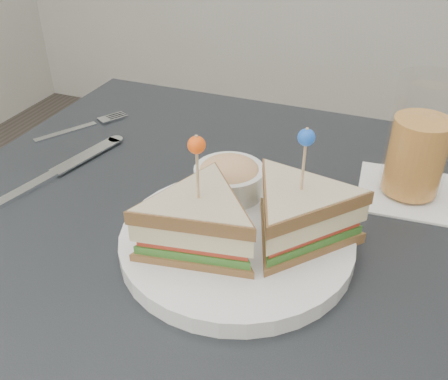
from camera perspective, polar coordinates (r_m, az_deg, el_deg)
table at (r=0.69m, az=-1.10°, el=-9.08°), size 0.80×0.80×0.75m
plate_meal at (r=0.57m, az=2.30°, el=-3.33°), size 0.36×0.36×0.16m
cutlery_fork at (r=0.91m, az=-15.44°, el=7.12°), size 0.10×0.16×0.00m
cutlery_knife at (r=0.78m, az=-18.29°, el=2.13°), size 0.07×0.24×0.01m
drink_set at (r=0.71m, az=21.35°, el=4.73°), size 0.14×0.14×0.17m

